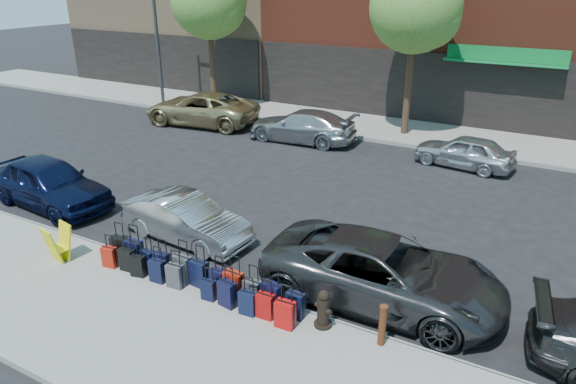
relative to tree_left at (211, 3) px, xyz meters
The scene contains 38 objects.
ground 14.72m from the tree_left, 43.94° to the right, with size 120.00×120.00×0.00m, color black.
sidewalk_near 19.54m from the tree_left, 58.36° to the right, with size 60.00×4.00×0.15m, color gray.
sidewalk_far 11.22m from the tree_left, ahead, with size 60.00×4.00×0.15m, color gray.
curb_near 17.92m from the tree_left, 54.81° to the right, with size 60.00×0.08×0.15m, color gray.
curb_far 11.31m from the tree_left, ahead, with size 60.00×0.08×0.15m, color gray.
tree_left is the anchor object (origin of this frame).
tree_center 10.50m from the tree_left, ahead, with size 3.80×3.80×7.27m.
streetlight 3.11m from the tree_left, 166.61° to the right, with size 2.59×0.18×8.00m.
suitcase_front_0 16.83m from the tree_left, 62.66° to the right, with size 0.43×0.27×0.99m.
suitcase_front_1 17.09m from the tree_left, 61.09° to the right, with size 0.46×0.27×1.08m.
suitcase_front_2 17.35m from the tree_left, 59.71° to the right, with size 0.38×0.25×0.86m.
suitcase_front_3 17.51m from the tree_left, 58.46° to the right, with size 0.38×0.22×0.91m.
suitcase_front_4 17.83m from the tree_left, 56.68° to the right, with size 0.44×0.26×1.04m.
suitcase_front_5 18.06m from the tree_left, 55.35° to the right, with size 0.44×0.27×1.02m.
suitcase_front_6 18.34m from the tree_left, 53.96° to the right, with size 0.38×0.24×0.88m.
suitcase_front_7 18.62m from the tree_left, 52.88° to the right, with size 0.44×0.26×1.04m.
suitcase_front_8 18.92m from the tree_left, 51.67° to the right, with size 0.40×0.23×0.94m.
suitcase_front_9 19.20m from the tree_left, 50.50° to the right, with size 0.48×0.31×1.07m.
suitcase_front_10 19.51m from the tree_left, 49.13° to the right, with size 0.40×0.25×0.92m.
suitcase_back_0 17.18m from the tree_left, 63.14° to the right, with size 0.38×0.25×0.84m.
suitcase_back_1 17.32m from the tree_left, 61.45° to the right, with size 0.40×0.24×0.91m.
suitcase_back_2 17.57m from the tree_left, 60.37° to the right, with size 0.38×0.27×0.84m.
suitcase_back_3 17.82m from the tree_left, 58.63° to the right, with size 0.38×0.23×0.89m.
suitcase_back_4 18.06m from the tree_left, 57.16° to the right, with size 0.40×0.25×0.92m.
suitcase_back_6 18.62m from the tree_left, 54.64° to the right, with size 0.33×0.21×0.77m.
suitcase_back_7 18.89m from the tree_left, 53.35° to the right, with size 0.43×0.29×0.95m.
suitcase_back_8 19.24m from the tree_left, 52.07° to the right, with size 0.38×0.24×0.87m.
suitcase_back_9 19.41m from the tree_left, 51.00° to the right, with size 0.38×0.23×0.89m.
suitcase_back_10 19.78m from the tree_left, 49.97° to the right, with size 0.41×0.25×0.96m.
fire_hydrant 19.89m from the tree_left, 47.70° to the right, with size 0.43×0.37×0.83m.
bollard 20.68m from the tree_left, 45.06° to the right, with size 0.16×0.16×0.88m.
display_rack 16.93m from the tree_left, 67.94° to the right, with size 0.62×0.67×0.94m.
car_near_0 13.81m from the tree_left, 77.51° to the right, with size 1.82×4.53×1.54m, color black.
car_near_1 15.56m from the tree_left, 57.26° to the right, with size 1.32×3.78×1.25m, color #B9BCC0.
car_near_2 19.17m from the tree_left, 42.76° to the right, with size 2.45×5.32×1.48m, color #363638.
car_far_0 5.51m from the tree_left, 68.38° to the right, with size 2.56×5.55×1.54m, color tan.
car_far_1 8.65m from the tree_left, 23.52° to the right, with size 1.92×4.73×1.37m, color #B9BBC1.
car_far_2 14.62m from the tree_left, 11.95° to the right, with size 1.47×3.65×1.24m, color silver.
Camera 1 is at (6.60, -12.62, 6.77)m, focal length 32.00 mm.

